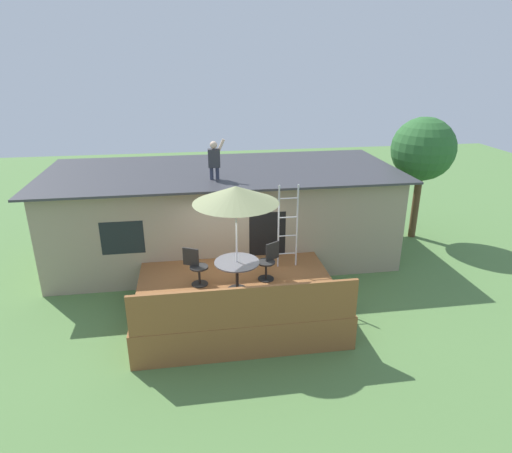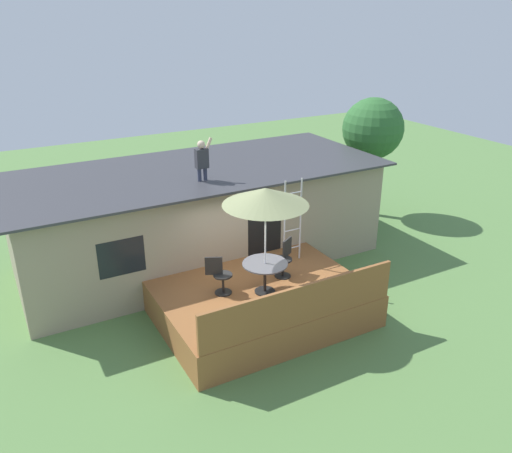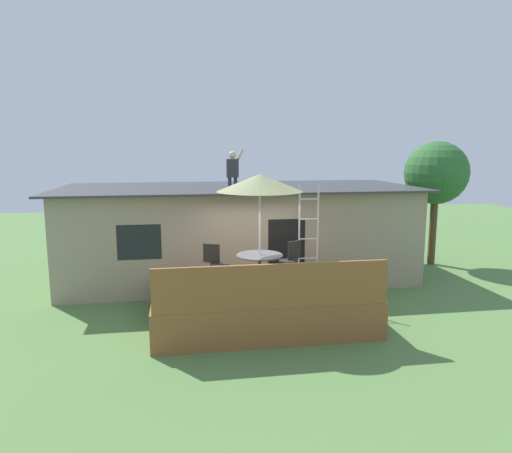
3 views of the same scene
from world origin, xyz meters
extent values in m
plane|color=#567F42|center=(0.00, 0.00, 0.00)|extent=(40.00, 40.00, 0.00)
cube|color=gray|center=(0.00, 3.60, 1.35)|extent=(10.00, 4.00, 2.71)
cube|color=#38383D|center=(0.00, 3.60, 2.74)|extent=(10.50, 4.50, 0.06)
cube|color=black|center=(-2.79, 1.61, 1.55)|extent=(1.10, 0.03, 0.90)
cube|color=black|center=(1.03, 1.61, 1.05)|extent=(1.00, 0.03, 2.00)
cube|color=brown|center=(0.00, 0.00, 0.40)|extent=(4.74, 3.59, 0.80)
cube|color=brown|center=(0.00, -1.75, 1.25)|extent=(4.64, 0.08, 0.90)
cylinder|color=black|center=(-0.01, -0.24, 0.82)|extent=(0.48, 0.48, 0.03)
cylinder|color=black|center=(-0.01, -0.24, 1.17)|extent=(0.07, 0.07, 0.71)
cylinder|color=#4C4C51|center=(-0.01, -0.24, 1.53)|extent=(1.04, 1.04, 0.03)
cylinder|color=silver|center=(-0.01, -0.24, 2.00)|extent=(0.04, 0.04, 2.40)
cone|color=#8C9360|center=(-0.01, -0.24, 3.15)|extent=(1.90, 1.90, 0.38)
cylinder|color=silver|center=(1.18, 0.86, 1.90)|extent=(0.04, 0.04, 2.20)
cylinder|color=silver|center=(1.66, 0.86, 1.90)|extent=(0.04, 0.04, 2.20)
cylinder|color=silver|center=(1.42, 0.86, 1.15)|extent=(0.48, 0.03, 0.03)
cylinder|color=silver|center=(1.42, 0.86, 1.65)|extent=(0.48, 0.03, 0.03)
cylinder|color=silver|center=(1.42, 0.86, 2.15)|extent=(0.48, 0.03, 0.03)
cylinder|color=silver|center=(1.42, 0.86, 2.65)|extent=(0.48, 0.03, 0.03)
cylinder|color=#33384C|center=(-0.38, 2.52, 2.94)|extent=(0.10, 0.10, 0.34)
cylinder|color=#33384C|center=(-0.22, 2.52, 2.94)|extent=(0.10, 0.10, 0.34)
cube|color=#333338|center=(-0.30, 2.52, 3.36)|extent=(0.32, 0.20, 0.50)
sphere|color=beige|center=(-0.30, 2.52, 3.72)|extent=(0.20, 0.20, 0.20)
cylinder|color=beige|center=(-0.12, 2.52, 3.66)|extent=(0.26, 0.08, 0.44)
cylinder|color=black|center=(-0.88, 0.18, 0.81)|extent=(0.40, 0.40, 0.02)
cylinder|color=black|center=(-0.88, 0.18, 1.03)|extent=(0.06, 0.06, 0.44)
cylinder|color=black|center=(-0.88, 0.18, 1.26)|extent=(0.44, 0.44, 0.04)
cube|color=black|center=(-1.05, 0.27, 1.50)|extent=(0.38, 0.21, 0.44)
cylinder|color=black|center=(0.75, 0.21, 0.81)|extent=(0.40, 0.40, 0.02)
cylinder|color=black|center=(0.75, 0.21, 1.03)|extent=(0.06, 0.06, 0.44)
cylinder|color=black|center=(0.75, 0.21, 1.26)|extent=(0.44, 0.44, 0.04)
cube|color=black|center=(0.92, 0.31, 1.50)|extent=(0.36, 0.24, 0.44)
cylinder|color=brown|center=(6.65, 4.08, 1.34)|extent=(0.24, 0.24, 2.68)
sphere|color=#2D662D|center=(6.65, 4.08, 3.10)|extent=(2.07, 2.07, 2.07)
camera|label=1|loc=(-0.96, -9.33, 5.95)|focal=30.95mm
camera|label=2|loc=(-5.29, -9.43, 6.92)|focal=36.69mm
camera|label=3|loc=(-1.72, -10.31, 3.88)|focal=32.86mm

